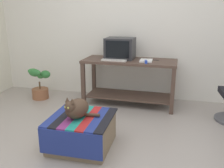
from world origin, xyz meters
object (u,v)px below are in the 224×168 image
(keyboard, at_px, (114,60))
(potted_plant, at_px, (40,85))
(tv_monitor, at_px, (120,49))
(stapler, at_px, (146,62))
(book, at_px, (146,61))
(desk, at_px, (129,74))
(cat, at_px, (77,108))
(ottoman_with_blanket, at_px, (82,131))

(keyboard, distance_m, potted_plant, 1.45)
(tv_monitor, relative_size, stapler, 4.29)
(book, height_order, stapler, stapler)
(desk, distance_m, potted_plant, 1.61)
(desk, height_order, tv_monitor, tv_monitor)
(book, distance_m, potted_plant, 1.92)
(desk, bearing_deg, tv_monitor, 157.71)
(tv_monitor, height_order, stapler, tv_monitor)
(tv_monitor, height_order, book, tv_monitor)
(book, bearing_deg, cat, -112.74)
(desk, xyz_separation_m, book, (0.27, -0.05, 0.25))
(tv_monitor, xyz_separation_m, keyboard, (-0.05, -0.21, -0.15))
(keyboard, height_order, stapler, stapler)
(ottoman_with_blanket, bearing_deg, stapler, 66.25)
(cat, relative_size, stapler, 3.57)
(potted_plant, relative_size, stapler, 5.15)
(ottoman_with_blanket, bearing_deg, book, 68.84)
(desk, bearing_deg, keyboard, -147.94)
(tv_monitor, bearing_deg, desk, -22.29)
(keyboard, relative_size, potted_plant, 0.71)
(book, bearing_deg, tv_monitor, 162.73)
(book, xyz_separation_m, cat, (-0.59, -1.49, -0.28))
(book, relative_size, ottoman_with_blanket, 0.36)
(book, distance_m, cat, 1.62)
(tv_monitor, height_order, cat, tv_monitor)
(cat, bearing_deg, stapler, 83.00)
(keyboard, bearing_deg, ottoman_with_blanket, -89.27)
(ottoman_with_blanket, relative_size, cat, 1.77)
(tv_monitor, height_order, ottoman_with_blanket, tv_monitor)
(keyboard, bearing_deg, tv_monitor, 80.40)
(book, relative_size, potted_plant, 0.44)
(keyboard, bearing_deg, book, 12.61)
(tv_monitor, bearing_deg, book, -14.84)
(book, height_order, ottoman_with_blanket, book)
(tv_monitor, relative_size, book, 1.89)
(ottoman_with_blanket, bearing_deg, potted_plant, 133.25)
(potted_plant, bearing_deg, cat, -48.34)
(keyboard, xyz_separation_m, potted_plant, (-1.36, 0.01, -0.52))
(keyboard, relative_size, book, 1.60)
(tv_monitor, height_order, keyboard, tv_monitor)
(keyboard, bearing_deg, stapler, -3.75)
(tv_monitor, relative_size, potted_plant, 0.83)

